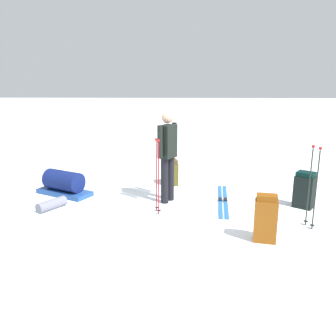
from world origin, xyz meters
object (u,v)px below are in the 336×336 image
object	(u,v)px
sleeping_mat_rolled	(52,204)
ski_poles_planted_near	(157,172)
ski_pair_near	(223,200)
gear_sled	(64,184)
backpack_bright	(172,172)
ski_poles_planted_far	(313,183)
skier_standing	(167,152)
backpack_large_dark	(305,190)
backpack_small_spare	(266,219)

from	to	relation	value
sleeping_mat_rolled	ski_poles_planted_near	bearing A→B (deg)	-92.87
ski_pair_near	gear_sled	bearing A→B (deg)	84.48
backpack_bright	gear_sled	bearing A→B (deg)	109.64
backpack_bright	ski_poles_planted_far	distance (m)	3.17
skier_standing	sleeping_mat_rolled	world-z (taller)	skier_standing
backpack_large_dark	backpack_small_spare	distance (m)	1.75
backpack_large_dark	backpack_small_spare	size ratio (longest dim) A/B	0.95
skier_standing	backpack_large_dark	distance (m)	2.56
skier_standing	backpack_large_dark	world-z (taller)	skier_standing
skier_standing	backpack_small_spare	xyz separation A→B (m)	(-1.66, -1.43, -0.61)
ski_poles_planted_near	sleeping_mat_rolled	bearing A→B (deg)	87.13
backpack_bright	ski_poles_planted_near	xyz separation A→B (m)	(-1.69, 0.21, 0.44)
backpack_bright	backpack_small_spare	bearing A→B (deg)	-153.58
skier_standing	ski_poles_planted_far	distance (m)	2.53
gear_sled	skier_standing	bearing A→B (deg)	-99.39
backpack_large_dark	backpack_small_spare	bearing A→B (deg)	143.78
backpack_small_spare	ski_poles_planted_near	bearing A→B (deg)	55.86
backpack_bright	backpack_small_spare	size ratio (longest dim) A/B	0.82
backpack_large_dark	ski_poles_planted_far	bearing A→B (deg)	166.40
backpack_small_spare	gear_sled	xyz separation A→B (m)	(2.00, 3.52, -0.12)
gear_sled	sleeping_mat_rolled	distance (m)	0.84
ski_pair_near	backpack_large_dark	size ratio (longest dim) A/B	2.83
backpack_large_dark	gear_sled	size ratio (longest dim) A/B	0.54
backpack_large_dark	ski_poles_planted_far	size ratio (longest dim) A/B	0.51
gear_sled	backpack_large_dark	bearing A→B (deg)	-97.43
skier_standing	backpack_bright	bearing A→B (deg)	-3.07
sleeping_mat_rolled	backpack_large_dark	bearing A→B (deg)	-86.98
backpack_small_spare	ski_pair_near	bearing A→B (deg)	12.57
ski_poles_planted_far	sleeping_mat_rolled	distance (m)	4.39
ski_poles_planted_near	sleeping_mat_rolled	xyz separation A→B (m)	(0.10, 1.90, -0.63)
skier_standing	backpack_large_dark	bearing A→B (deg)	-95.75
backpack_small_spare	sleeping_mat_rolled	distance (m)	3.68
backpack_small_spare	ski_poles_planted_far	bearing A→B (deg)	-57.48
ski_pair_near	ski_poles_planted_far	world-z (taller)	ski_poles_planted_far
skier_standing	backpack_bright	distance (m)	1.30
ski_poles_planted_far	skier_standing	bearing A→B (deg)	63.23
backpack_small_spare	gear_sled	world-z (taller)	backpack_small_spare
backpack_large_dark	gear_sled	bearing A→B (deg)	82.57
backpack_bright	backpack_small_spare	distance (m)	3.09
backpack_bright	gear_sled	distance (m)	2.28
backpack_small_spare	ski_poles_planted_near	distance (m)	1.95
backpack_large_dark	sleeping_mat_rolled	xyz separation A→B (m)	(-0.24, 4.51, -0.23)
ski_pair_near	ski_poles_planted_far	xyz separation A→B (m)	(-1.18, -1.20, 0.71)
skier_standing	ski_pair_near	world-z (taller)	skier_standing
ski_pair_near	ski_poles_planted_far	size ratio (longest dim) A/B	1.44
gear_sled	sleeping_mat_rolled	size ratio (longest dim) A/B	2.20
ski_pair_near	backpack_large_dark	bearing A→B (deg)	-101.60
backpack_large_dark	sleeping_mat_rolled	distance (m)	4.53
ski_pair_near	backpack_bright	bearing A→B (deg)	42.97
skier_standing	ski_poles_planted_far	xyz separation A→B (m)	(-1.14, -2.25, -0.24)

